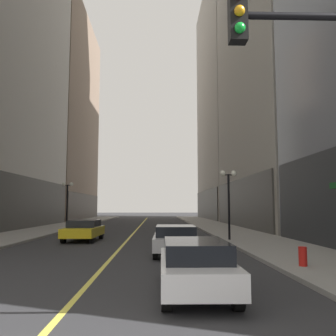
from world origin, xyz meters
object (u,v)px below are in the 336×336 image
car_white (195,264)px  car_yellow (84,230)px  car_silver (175,239)px  street_lamp_left_far (67,195)px  street_lamp_right_mid (229,189)px  fire_hydrant_right (303,259)px

car_white → car_yellow: (-5.61, 14.23, 0.00)m
car_silver → car_white: bearing=-89.0°
street_lamp_left_far → street_lamp_right_mid: same height
street_lamp_right_mid → car_white: bearing=-104.8°
street_lamp_right_mid → fire_hydrant_right: 10.55m
car_white → car_silver: bearing=91.0°
car_yellow → car_white: bearing=-68.5°
car_white → fire_hydrant_right: car_white is taller
car_silver → street_lamp_right_mid: 7.53m
car_white → car_silver: (-0.13, 7.24, 0.00)m
street_lamp_left_far → fire_hydrant_right: size_ratio=5.54×
street_lamp_left_far → fire_hydrant_right: (13.30, -21.57, -2.86)m
car_white → car_silver: size_ratio=1.11×
car_yellow → car_silver: bearing=-51.9°
fire_hydrant_right → car_silver: bearing=135.5°
car_white → car_silver: 7.24m
car_white → street_lamp_right_mid: size_ratio=1.04×
car_silver → street_lamp_right_mid: size_ratio=0.94×
street_lamp_left_far → street_lamp_right_mid: bearing=-41.7°
car_silver → street_lamp_left_far: (-9.16, 17.50, 2.54)m
street_lamp_right_mid → street_lamp_left_far: bearing=138.3°
car_yellow → street_lamp_left_far: 11.42m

